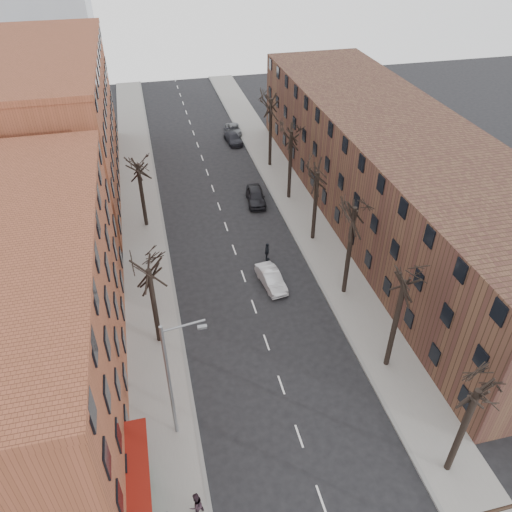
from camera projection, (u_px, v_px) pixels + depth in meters
sidewalk_left at (142, 220)px, 49.92m from camera, size 4.00×90.00×0.15m
sidewalk_right at (295, 201)px, 52.91m from camera, size 4.00×90.00×0.15m
building_left_near at (8, 329)px, 29.26m from camera, size 12.00×26.00×12.00m
building_left_far at (50, 128)px, 51.35m from camera, size 12.00×28.00×14.00m
building_right at (393, 173)px, 47.57m from camera, size 12.00×50.00×10.00m
awning_left at (145, 503)px, 27.02m from camera, size 1.20×7.00×0.15m
tree_right_a at (446, 469)px, 28.63m from camera, size 5.20×5.20×10.00m
tree_right_b at (386, 365)px, 34.89m from camera, size 5.20×5.20×10.80m
tree_right_c at (343, 292)px, 41.15m from camera, size 5.20×5.20×11.60m
tree_right_d at (312, 239)px, 47.41m from camera, size 5.20×5.20×10.00m
tree_right_e at (289, 198)px, 53.66m from camera, size 5.20×5.20×10.80m
tree_right_f at (270, 166)px, 59.92m from camera, size 5.20×5.20×11.60m
tree_left_a at (160, 341)px, 36.75m from camera, size 5.20×5.20×9.50m
tree_left_b at (147, 226)px, 49.26m from camera, size 5.20×5.20×9.50m
streetlight at (172, 378)px, 27.61m from camera, size 2.45×0.22×9.03m
silver_sedan at (271, 279)px, 41.50m from camera, size 1.98×4.28×1.36m
parked_car_near at (256, 196)px, 52.43m from camera, size 2.26×4.67×1.53m
parked_car_mid at (233, 138)px, 64.96m from camera, size 2.12×4.45×1.25m
parked_car_far at (234, 130)px, 67.42m from camera, size 2.02×4.08×1.11m
pedestrian_b at (196, 504)px, 25.99m from camera, size 1.03×0.98×1.68m
pedestrian_crossing at (267, 252)px, 44.18m from camera, size 0.75×1.13×1.79m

